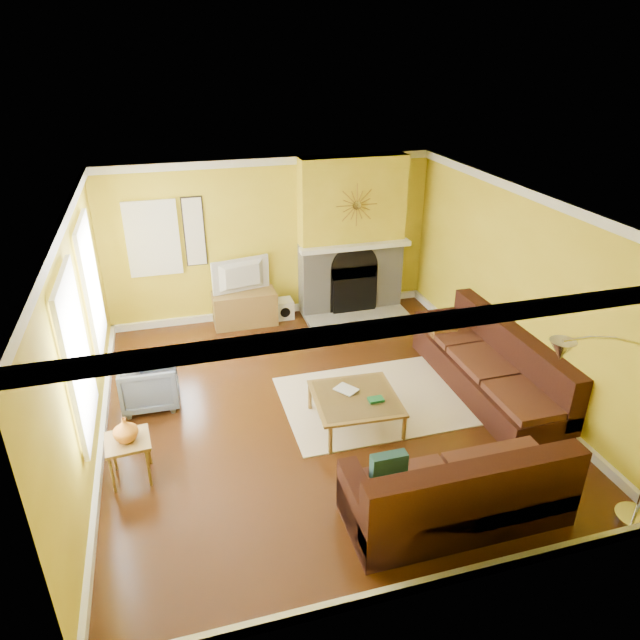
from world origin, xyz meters
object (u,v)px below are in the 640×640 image
object	(u,v)px
sectional_sofa	(432,394)
coffee_table	(355,410)
side_table	(131,459)
arc_lamp	(608,441)
armchair	(150,382)
media_console	(245,308)

from	to	relation	value
sectional_sofa	coffee_table	size ratio (longest dim) A/B	3.76
sectional_sofa	side_table	size ratio (longest dim) A/B	7.58
arc_lamp	sectional_sofa	bearing A→B (deg)	108.70
coffee_table	armchair	bearing A→B (deg)	154.66
coffee_table	media_console	distance (m)	3.32
armchair	side_table	bearing A→B (deg)	172.35
media_console	sectional_sofa	bearing A→B (deg)	-62.96
side_table	arc_lamp	distance (m)	4.79
armchair	arc_lamp	distance (m)	5.35
coffee_table	side_table	xyz separation A→B (m)	(-2.67, -0.27, 0.05)
coffee_table	side_table	bearing A→B (deg)	-174.26
media_console	armchair	size ratio (longest dim) A/B	1.45
media_console	armchair	bearing A→B (deg)	-127.49
sectional_sofa	side_table	distance (m)	3.57
coffee_table	arc_lamp	distance (m)	2.93
sectional_sofa	arc_lamp	distance (m)	2.24
media_console	side_table	xyz separation A→B (m)	(-1.80, -3.47, -0.03)
media_console	side_table	world-z (taller)	media_console
media_console	armchair	distance (m)	2.58
coffee_table	side_table	size ratio (longest dim) A/B	2.02
media_console	arc_lamp	bearing A→B (deg)	-65.92
sectional_sofa	coffee_table	distance (m)	0.96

